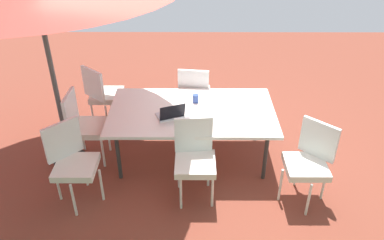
% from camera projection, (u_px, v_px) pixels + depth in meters
% --- Properties ---
extents(ground_plane, '(10.00, 10.00, 0.02)m').
position_uv_depth(ground_plane, '(192.00, 156.00, 5.39)').
color(ground_plane, brown).
extents(dining_table, '(2.11, 1.21, 0.73)m').
position_uv_depth(dining_table, '(192.00, 113.00, 5.02)').
color(dining_table, white).
rests_on(dining_table, ground_plane).
extents(chair_northwest, '(0.59, 0.59, 0.98)m').
position_uv_depth(chair_northwest, '(309.00, 160.00, 4.41)').
color(chair_northwest, silver).
rests_on(chair_northwest, ground_plane).
extents(chair_south, '(0.47, 0.48, 0.98)m').
position_uv_depth(chair_south, '(195.00, 92.00, 5.78)').
color(chair_south, silver).
rests_on(chair_south, ground_plane).
extents(chair_northeast, '(0.59, 0.59, 0.98)m').
position_uv_depth(chair_northeast, '(72.00, 160.00, 4.41)').
color(chair_northeast, silver).
rests_on(chair_northeast, ground_plane).
extents(chair_north, '(0.47, 0.48, 0.98)m').
position_uv_depth(chair_north, '(195.00, 156.00, 4.46)').
color(chair_north, silver).
rests_on(chair_north, ground_plane).
extents(chair_southeast, '(0.58, 0.59, 0.98)m').
position_uv_depth(chair_southeast, '(103.00, 93.00, 5.77)').
color(chair_southeast, silver).
rests_on(chair_southeast, ground_plane).
extents(chair_east, '(0.46, 0.46, 0.98)m').
position_uv_depth(chair_east, '(84.00, 124.00, 5.05)').
color(chair_east, silver).
rests_on(chair_east, ground_plane).
extents(laptop, '(0.39, 0.35, 0.21)m').
position_uv_depth(laptop, '(171.00, 114.00, 4.82)').
color(laptop, '#B7B7BC').
rests_on(laptop, dining_table).
extents(cup, '(0.08, 0.08, 0.11)m').
position_uv_depth(cup, '(196.00, 98.00, 5.14)').
color(cup, '#334C99').
rests_on(cup, dining_table).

